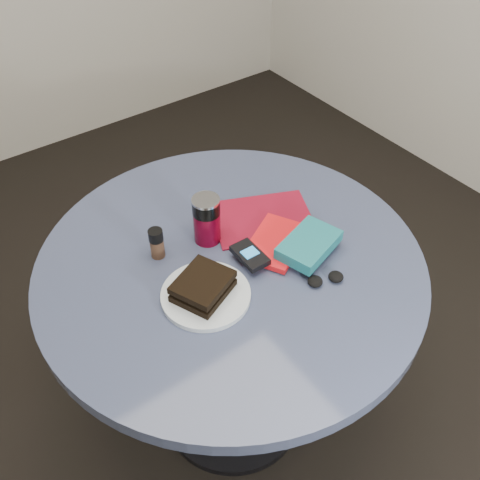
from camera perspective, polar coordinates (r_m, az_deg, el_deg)
ground at (r=1.98m, az=-0.74°, el=-17.49°), size 4.00×4.00×0.00m
table at (r=1.49m, az=-0.94°, el=-6.43°), size 1.00×1.00×0.75m
plate at (r=1.28m, az=-3.67°, el=-5.87°), size 0.22×0.22×0.01m
sandwich at (r=1.26m, az=-3.98°, el=-4.93°), size 0.16×0.15×0.05m
soda_can at (r=1.38m, az=-3.57°, el=2.19°), size 0.09×0.09×0.14m
pepper_grinder at (r=1.37m, az=-8.87°, el=-0.33°), size 0.05×0.05×0.09m
magazine at (r=1.49m, az=2.48°, el=2.29°), size 0.33×0.29×0.00m
red_book at (r=1.40m, az=3.85°, el=-0.24°), size 0.22×0.20×0.02m
novel at (r=1.37m, az=7.37°, el=-0.48°), size 0.19×0.15×0.03m
mp3_player at (r=1.34m, az=1.05°, el=-1.62°), size 0.06×0.10×0.02m
headphones at (r=1.33m, az=9.11°, el=-4.13°), size 0.10×0.07×0.02m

